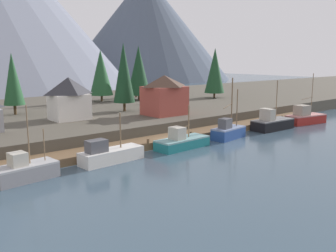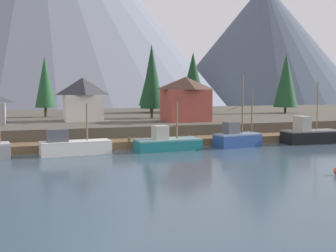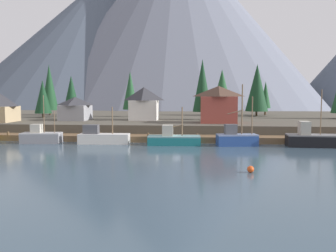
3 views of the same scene
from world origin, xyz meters
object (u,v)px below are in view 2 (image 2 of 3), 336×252
conifer_near_left (152,76)px  house_red (186,99)px  conifer_back_right (151,81)px  fishing_boat_white (73,146)px  fishing_boat_black (310,135)px  conifer_mid_right (45,82)px  fishing_boat_blue (237,138)px  conifer_near_right (193,80)px  fishing_boat_teal (167,143)px  house_white (83,99)px  conifer_back_left (286,80)px  conifer_centre (196,88)px

conifer_near_left → house_red: bearing=-69.4°
conifer_back_right → fishing_boat_white: bearing=-118.9°
fishing_boat_black → conifer_mid_right: conifer_mid_right is taller
fishing_boat_white → conifer_back_right: conifer_back_right is taller
conifer_mid_right → fishing_boat_blue: bearing=-53.3°
fishing_boat_white → fishing_boat_blue: bearing=-3.9°
conifer_near_right → fishing_boat_teal: bearing=-117.0°
conifer_near_right → fishing_boat_white: bearing=-130.1°
house_white → conifer_mid_right: 12.63m
fishing_boat_blue → house_white: size_ratio=1.37×
fishing_boat_black → conifer_back_left: 31.51m
conifer_near_left → conifer_back_left: size_ratio=1.03×
conifer_mid_right → conifer_back_left: conifer_back_left is taller
house_white → conifer_near_right: 30.49m
fishing_boat_black → conifer_mid_right: 46.09m
fishing_boat_teal → fishing_boat_blue: (9.75, 0.01, 0.23)m
fishing_boat_blue → conifer_back_left: 38.07m
fishing_boat_white → fishing_boat_teal: bearing=-4.5°
conifer_near_right → conifer_mid_right: bearing=-170.6°
house_white → conifer_back_right: (17.21, 19.51, 3.08)m
fishing_boat_blue → conifer_near_right: (8.18, 35.17, 8.32)m
fishing_boat_white → house_white: size_ratio=1.19×
fishing_boat_white → conifer_near_right: 46.42m
fishing_boat_teal → conifer_near_left: bearing=75.1°
fishing_boat_black → fishing_boat_white: bearing=-178.1°
conifer_near_left → conifer_near_right: 19.41m
conifer_near_right → conifer_centre: size_ratio=1.46×
fishing_boat_black → house_white: bearing=149.1°
fishing_boat_teal → conifer_back_right: bearing=73.1°
fishing_boat_white → house_red: size_ratio=1.16×
house_white → conifer_mid_right: (-5.09, 11.22, 2.77)m
fishing_boat_black → conifer_near_right: (-3.36, 35.21, 8.32)m
conifer_back_right → conifer_mid_right: bearing=-159.6°
fishing_boat_white → house_red: 23.44m
fishing_boat_teal → fishing_boat_blue: fishing_boat_blue is taller
fishing_boat_black → house_red: size_ratio=1.23×
house_red → conifer_back_left: conifer_back_left is taller
fishing_boat_teal → conifer_near_right: 40.40m
fishing_boat_blue → fishing_boat_black: size_ratio=1.09×
house_white → conifer_near_left: size_ratio=0.54×
fishing_boat_teal → conifer_back_right: (9.59, 38.41, 8.17)m
fishing_boat_black → conifer_back_left: (14.10, 26.98, 8.14)m
fishing_boat_teal → conifer_near_left: 23.35m
conifer_back_right → conifer_centre: size_ratio=1.35×
house_red → conifer_near_left: conifer_near_left is taller
fishing_boat_black → house_red: 19.55m
conifer_near_left → conifer_back_right: 18.00m
conifer_mid_right → conifer_back_right: (22.31, 8.29, 0.32)m
house_red → conifer_mid_right: bearing=139.8°
fishing_boat_teal → conifer_back_right: size_ratio=0.71×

